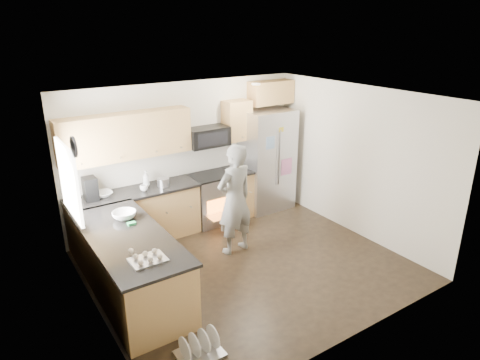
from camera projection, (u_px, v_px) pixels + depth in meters
ground at (248, 266)px, 6.62m from camera, size 4.50×4.50×0.00m
room_shell at (246, 163)px, 6.04m from camera, size 4.54×4.04×2.62m
back_cabinet_run at (162, 182)px, 7.35m from camera, size 4.45×0.64×2.50m
peninsula at (130, 266)px, 5.75m from camera, size 0.96×2.36×1.03m
stove_range at (212, 188)px, 7.89m from camera, size 0.76×0.97×1.79m
refrigerator at (266, 160)px, 8.43m from camera, size 0.98×0.79×1.99m
person at (235, 200)px, 6.76m from camera, size 0.72×0.52×1.82m
dish_rack at (200, 349)px, 4.81m from camera, size 0.51×0.41×0.31m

